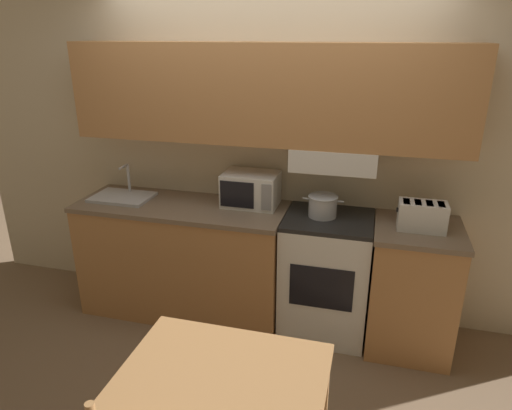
{
  "coord_description": "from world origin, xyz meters",
  "views": [
    {
      "loc": [
        0.79,
        -3.33,
        2.17
      ],
      "look_at": [
        0.05,
        -0.55,
        1.08
      ],
      "focal_mm": 32.0,
      "sensor_mm": 36.0,
      "label": 1
    }
  ],
  "objects_px": {
    "toaster": "(422,216)",
    "sink_basin": "(122,196)",
    "cooking_pot": "(323,205)",
    "microwave": "(251,189)",
    "dining_table": "(219,402)",
    "stove_range": "(325,275)"
  },
  "relations": [
    {
      "from": "toaster",
      "to": "sink_basin",
      "type": "distance_m",
      "value": 2.26
    },
    {
      "from": "cooking_pot",
      "to": "toaster",
      "type": "height_order",
      "value": "toaster"
    },
    {
      "from": "microwave",
      "to": "toaster",
      "type": "height_order",
      "value": "microwave"
    },
    {
      "from": "microwave",
      "to": "sink_basin",
      "type": "bearing_deg",
      "value": -173.03
    },
    {
      "from": "cooking_pot",
      "to": "sink_basin",
      "type": "relative_size",
      "value": 0.63
    },
    {
      "from": "toaster",
      "to": "dining_table",
      "type": "relative_size",
      "value": 0.35
    },
    {
      "from": "cooking_pot",
      "to": "dining_table",
      "type": "bearing_deg",
      "value": -99.09
    },
    {
      "from": "stove_range",
      "to": "toaster",
      "type": "relative_size",
      "value": 2.9
    },
    {
      "from": "cooking_pot",
      "to": "stove_range",
      "type": "bearing_deg",
      "value": -18.64
    },
    {
      "from": "microwave",
      "to": "sink_basin",
      "type": "xyz_separation_m",
      "value": [
        -1.03,
        -0.13,
        -0.11
      ]
    },
    {
      "from": "stove_range",
      "to": "toaster",
      "type": "distance_m",
      "value": 0.84
    },
    {
      "from": "microwave",
      "to": "toaster",
      "type": "xyz_separation_m",
      "value": [
        1.23,
        -0.15,
        -0.03
      ]
    },
    {
      "from": "toaster",
      "to": "cooking_pot",
      "type": "bearing_deg",
      "value": 174.62
    },
    {
      "from": "stove_range",
      "to": "sink_basin",
      "type": "height_order",
      "value": "sink_basin"
    },
    {
      "from": "cooking_pot",
      "to": "toaster",
      "type": "relative_size",
      "value": 0.9
    },
    {
      "from": "stove_range",
      "to": "toaster",
      "type": "height_order",
      "value": "toaster"
    },
    {
      "from": "stove_range",
      "to": "cooking_pot",
      "type": "bearing_deg",
      "value": 161.36
    },
    {
      "from": "stove_range",
      "to": "dining_table",
      "type": "bearing_deg",
      "value": -101.03
    },
    {
      "from": "microwave",
      "to": "sink_basin",
      "type": "height_order",
      "value": "sink_basin"
    },
    {
      "from": "dining_table",
      "to": "microwave",
      "type": "bearing_deg",
      "value": 100.55
    },
    {
      "from": "stove_range",
      "to": "cooking_pot",
      "type": "distance_m",
      "value": 0.55
    },
    {
      "from": "toaster",
      "to": "dining_table",
      "type": "distance_m",
      "value": 1.81
    }
  ]
}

